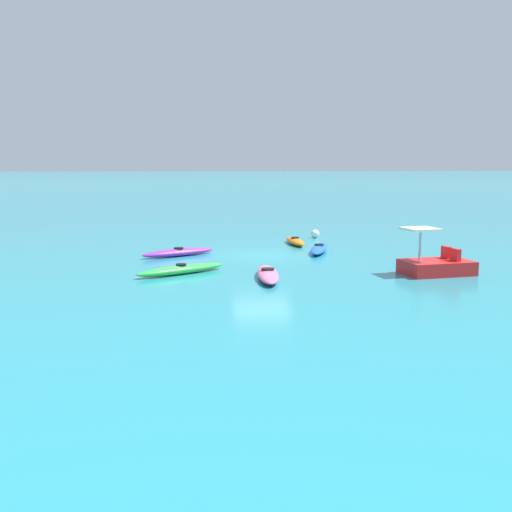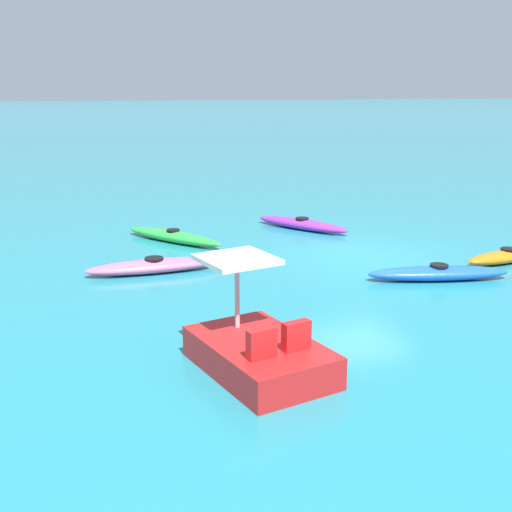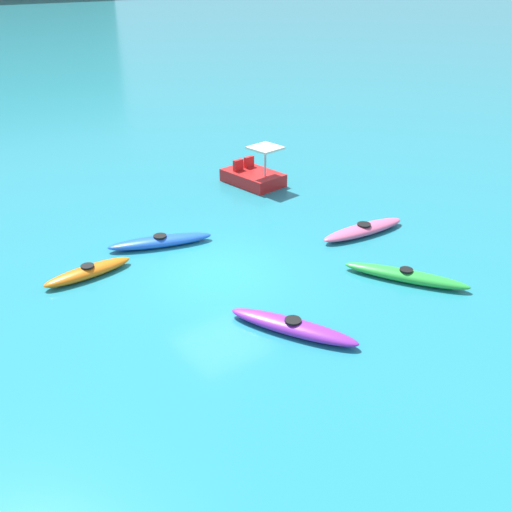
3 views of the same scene
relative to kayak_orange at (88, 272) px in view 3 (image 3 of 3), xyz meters
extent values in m
plane|color=teal|center=(3.10, -2.09, -0.16)|extent=(600.00, 600.00, 0.00)
ellipsoid|color=orange|center=(0.00, 0.00, 0.00)|extent=(2.66, 0.74, 0.32)
cylinder|color=black|center=(0.00, 0.00, 0.18)|extent=(0.40, 0.40, 0.05)
ellipsoid|color=purple|center=(2.92, -5.66, 0.00)|extent=(2.10, 3.30, 0.32)
cylinder|color=black|center=(2.92, -5.66, 0.18)|extent=(0.55, 0.55, 0.05)
ellipsoid|color=blue|center=(2.63, 0.55, 0.00)|extent=(3.32, 1.71, 0.32)
cylinder|color=black|center=(2.63, 0.55, 0.18)|extent=(0.53, 0.53, 0.05)
ellipsoid|color=green|center=(7.13, -5.60, 0.00)|extent=(2.27, 3.36, 0.32)
cylinder|color=black|center=(7.13, -5.60, 0.18)|extent=(0.51, 0.51, 0.05)
ellipsoid|color=pink|center=(8.46, -2.68, 0.00)|extent=(3.30, 0.99, 0.32)
cylinder|color=black|center=(8.46, -2.68, 0.18)|extent=(0.49, 0.49, 0.05)
cube|color=red|center=(8.40, 3.42, 0.09)|extent=(1.79, 2.57, 0.50)
cube|color=red|center=(8.63, 4.00, 0.56)|extent=(0.46, 0.21, 0.44)
cube|color=red|center=(8.04, 3.93, 0.56)|extent=(0.46, 0.21, 0.44)
cylinder|color=#B2B2B7|center=(8.49, 2.72, 0.89)|extent=(0.08, 0.08, 1.10)
cube|color=silver|center=(8.49, 2.72, 1.48)|extent=(1.23, 1.23, 0.08)
camera|label=1|loc=(28.10, -5.78, 3.72)|focal=41.57mm
camera|label=2|loc=(12.08, 11.71, 4.04)|focal=44.53mm
camera|label=3|loc=(-4.89, -14.62, 8.03)|focal=40.87mm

